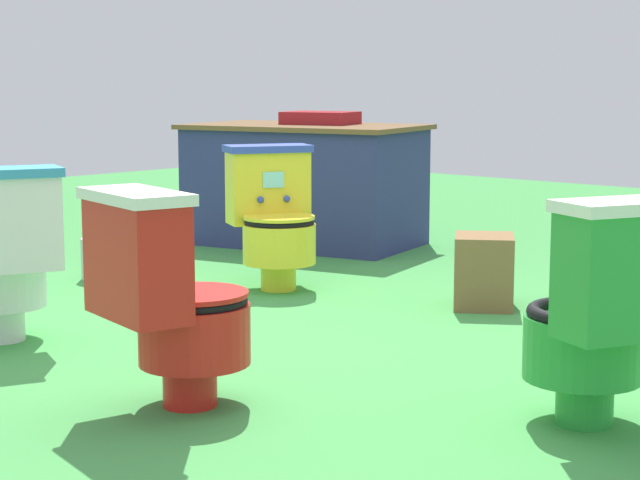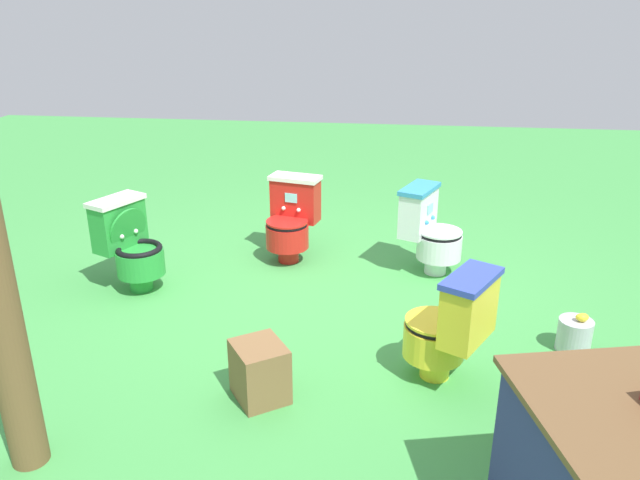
% 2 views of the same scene
% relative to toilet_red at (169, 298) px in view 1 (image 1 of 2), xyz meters
% --- Properties ---
extents(ground, '(14.00, 14.00, 0.00)m').
position_rel_toilet_red_xyz_m(ground, '(-0.32, 0.72, -0.37)').
color(ground, '#429947').
extents(toilet_red, '(0.50, 0.57, 0.73)m').
position_rel_toilet_red_xyz_m(toilet_red, '(0.00, 0.00, 0.00)').
color(toilet_red, red).
rests_on(toilet_red, ground).
extents(toilet_white, '(0.61, 0.56, 0.73)m').
position_rel_toilet_red_xyz_m(toilet_white, '(-1.19, 0.13, 0.00)').
color(toilet_white, white).
rests_on(toilet_white, ground).
extents(toilet_yellow, '(0.63, 0.59, 0.73)m').
position_rel_toilet_red_xyz_m(toilet_yellow, '(-1.24, 1.74, 0.00)').
color(toilet_yellow, yellow).
rests_on(toilet_yellow, ground).
extents(toilet_green, '(0.61, 0.57, 0.73)m').
position_rel_toilet_red_xyz_m(toilet_green, '(1.14, 0.74, 0.00)').
color(toilet_green, green).
rests_on(toilet_green, ground).
extents(vendor_table, '(1.62, 1.19, 0.85)m').
position_rel_toilet_red_xyz_m(vendor_table, '(-2.14, 2.93, 0.02)').
color(vendor_table, navy).
rests_on(vendor_table, ground).
extents(small_crate, '(0.40, 0.41, 0.34)m').
position_rel_toilet_red_xyz_m(small_crate, '(-0.17, 2.05, -0.20)').
color(small_crate, brown).
rests_on(small_crate, ground).
extents(lemon_bucket, '(0.22, 0.22, 0.28)m').
position_rel_toilet_red_xyz_m(lemon_bucket, '(-2.09, 1.29, -0.25)').
color(lemon_bucket, '#B7B7BF').
rests_on(lemon_bucket, ground).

